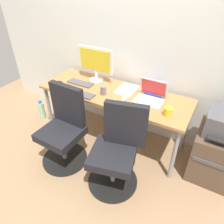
{
  "coord_description": "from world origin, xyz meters",
  "views": [
    {
      "loc": [
        1.05,
        -1.92,
        1.97
      ],
      "look_at": [
        0.0,
        -0.05,
        0.47
      ],
      "focal_mm": 33.78,
      "sensor_mm": 36.0,
      "label": 1
    }
  ],
  "objects_px": {
    "office_chair_left": "(64,130)",
    "water_bottle_on_floor": "(42,110)",
    "desktop_monitor": "(96,62)",
    "office_chair_right": "(117,151)",
    "coffee_mug": "(168,112)",
    "side_cabinet": "(215,154)",
    "open_laptop": "(150,96)"
  },
  "relations": [
    {
      "from": "office_chair_left",
      "to": "side_cabinet",
      "type": "relative_size",
      "value": 1.63
    },
    {
      "from": "coffee_mug",
      "to": "water_bottle_on_floor",
      "type": "bearing_deg",
      "value": 179.42
    },
    {
      "from": "office_chair_right",
      "to": "open_laptop",
      "type": "bearing_deg",
      "value": 82.35
    },
    {
      "from": "water_bottle_on_floor",
      "to": "desktop_monitor",
      "type": "bearing_deg",
      "value": 19.86
    },
    {
      "from": "office_chair_right",
      "to": "side_cabinet",
      "type": "relative_size",
      "value": 1.63
    },
    {
      "from": "office_chair_left",
      "to": "water_bottle_on_floor",
      "type": "height_order",
      "value": "office_chair_left"
    },
    {
      "from": "desktop_monitor",
      "to": "coffee_mug",
      "type": "bearing_deg",
      "value": -16.88
    },
    {
      "from": "side_cabinet",
      "to": "water_bottle_on_floor",
      "type": "bearing_deg",
      "value": -176.18
    },
    {
      "from": "side_cabinet",
      "to": "open_laptop",
      "type": "distance_m",
      "value": 0.94
    },
    {
      "from": "office_chair_left",
      "to": "open_laptop",
      "type": "xyz_separation_m",
      "value": [
        0.77,
        0.62,
        0.36
      ]
    },
    {
      "from": "coffee_mug",
      "to": "open_laptop",
      "type": "bearing_deg",
      "value": 142.6
    },
    {
      "from": "desktop_monitor",
      "to": "open_laptop",
      "type": "distance_m",
      "value": 0.83
    },
    {
      "from": "side_cabinet",
      "to": "open_laptop",
      "type": "relative_size",
      "value": 1.86
    },
    {
      "from": "office_chair_left",
      "to": "coffee_mug",
      "type": "distance_m",
      "value": 1.17
    },
    {
      "from": "office_chair_right",
      "to": "coffee_mug",
      "type": "bearing_deg",
      "value": 51.2
    },
    {
      "from": "side_cabinet",
      "to": "coffee_mug",
      "type": "distance_m",
      "value": 0.75
    },
    {
      "from": "side_cabinet",
      "to": "open_laptop",
      "type": "xyz_separation_m",
      "value": [
        -0.8,
        0.02,
        0.49
      ]
    },
    {
      "from": "office_chair_left",
      "to": "side_cabinet",
      "type": "bearing_deg",
      "value": 20.94
    },
    {
      "from": "water_bottle_on_floor",
      "to": "open_laptop",
      "type": "xyz_separation_m",
      "value": [
        1.63,
        0.18,
        0.64
      ]
    },
    {
      "from": "office_chair_left",
      "to": "side_cabinet",
      "type": "height_order",
      "value": "office_chair_left"
    },
    {
      "from": "office_chair_left",
      "to": "water_bottle_on_floor",
      "type": "relative_size",
      "value": 3.03
    },
    {
      "from": "open_laptop",
      "to": "coffee_mug",
      "type": "xyz_separation_m",
      "value": [
        0.26,
        -0.2,
        -0.01
      ]
    },
    {
      "from": "desktop_monitor",
      "to": "open_laptop",
      "type": "height_order",
      "value": "desktop_monitor"
    },
    {
      "from": "coffee_mug",
      "to": "office_chair_right",
      "type": "bearing_deg",
      "value": -128.8
    },
    {
      "from": "side_cabinet",
      "to": "open_laptop",
      "type": "bearing_deg",
      "value": 178.9
    },
    {
      "from": "desktop_monitor",
      "to": "office_chair_right",
      "type": "bearing_deg",
      "value": -46.23
    },
    {
      "from": "coffee_mug",
      "to": "desktop_monitor",
      "type": "bearing_deg",
      "value": 163.12
    },
    {
      "from": "side_cabinet",
      "to": "office_chair_left",
      "type": "bearing_deg",
      "value": -159.06
    },
    {
      "from": "office_chair_right",
      "to": "water_bottle_on_floor",
      "type": "distance_m",
      "value": 1.63
    },
    {
      "from": "office_chair_left",
      "to": "coffee_mug",
      "type": "relative_size",
      "value": 10.22
    },
    {
      "from": "office_chair_right",
      "to": "open_laptop",
      "type": "height_order",
      "value": "open_laptop"
    },
    {
      "from": "office_chair_right",
      "to": "desktop_monitor",
      "type": "height_order",
      "value": "desktop_monitor"
    }
  ]
}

